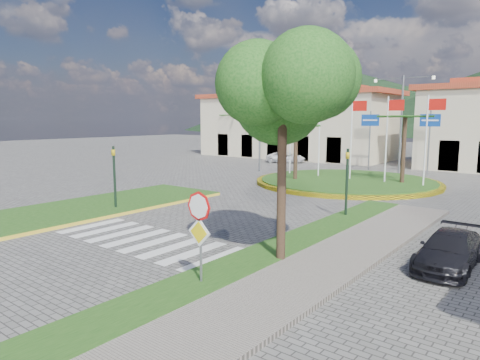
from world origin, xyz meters
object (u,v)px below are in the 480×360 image
Objects in this scene: car_dark_b at (443,164)px; car_dark_a at (331,155)px; white_van at (286,157)px; deciduous_tree at (283,97)px; stop_sign at (199,223)px; car_side_right at (449,250)px; roundabout_island at (347,181)px.

car_dark_a is at bearing 72.75° from car_dark_b.
white_van is 5.05m from car_dark_a.
deciduous_tree reaches higher than car_dark_a.
stop_sign is 36.08m from car_dark_a.
deciduous_tree is at bearing -171.62° from white_van.
car_dark_a is at bearing 110.96° from stop_sign.
white_van is at bearing 121.97° from deciduous_tree.
deciduous_tree is 1.81× the size of car_side_right.
car_side_right is at bearing -141.39° from car_dark_a.
car_side_right is (17.76, -27.76, -0.13)m from car_dark_a.
car_dark_b is at bearing 75.98° from roundabout_island.
deciduous_tree is (0.60, 3.04, 3.38)m from stop_sign.
stop_sign is at bearing -76.27° from roundabout_island.
roundabout_island is 4.79× the size of stop_sign.
roundabout_island is 18.55m from deciduous_tree.
car_side_right is (6.52, -27.08, -0.01)m from car_dark_b.
white_van is 1.01× the size of car_dark_a.
white_van reaches higher than car_dark_b.
stop_sign is 33.81m from white_van.
car_dark_b is at bearing -100.82° from white_van.
car_side_right is at bearing 33.96° from deciduous_tree.
white_van is (-16.66, 26.69, -4.62)m from deciduous_tree.
stop_sign is 4.59m from deciduous_tree.
car_dark_a is at bearing -62.31° from white_van.
deciduous_tree reaches higher than car_side_right.
car_dark_a is at bearing 121.89° from car_side_right.
car_side_right is at bearing -55.37° from roundabout_island.
stop_sign is (4.90, -20.04, 1.62)m from roundabout_island.
deciduous_tree reaches higher than stop_sign.
roundabout_island reaches higher than car_side_right.
stop_sign is 0.67× the size of car_dark_a.
stop_sign is 7.75m from car_side_right.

